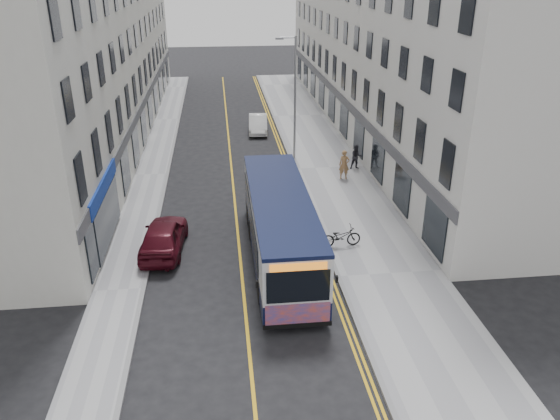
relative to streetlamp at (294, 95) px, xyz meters
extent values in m
plane|color=black|center=(-4.17, -14.00, -4.38)|extent=(140.00, 140.00, 0.00)
cube|color=#939396|center=(2.08, -2.00, -4.32)|extent=(4.50, 64.00, 0.12)
cube|color=#939396|center=(-9.17, -2.00, -4.32)|extent=(2.00, 64.00, 0.12)
cube|color=slate|center=(-0.17, -2.00, -4.32)|extent=(0.18, 64.00, 0.13)
cube|color=slate|center=(-8.17, -2.00, -4.32)|extent=(0.18, 64.00, 0.13)
cube|color=gold|center=(-4.17, -2.00, -4.38)|extent=(0.12, 64.00, 0.01)
cube|color=gold|center=(-0.62, -2.00, -4.38)|extent=(0.10, 64.00, 0.01)
cube|color=gold|center=(-0.42, -2.00, -4.38)|extent=(0.10, 64.00, 0.01)
cube|color=silver|center=(7.33, 7.00, 2.12)|extent=(6.00, 46.00, 13.00)
cube|color=silver|center=(-13.17, 7.00, 2.12)|extent=(6.00, 46.00, 13.00)
cylinder|color=gray|center=(0.08, 0.00, -0.38)|extent=(0.14, 0.14, 8.00)
cylinder|color=gray|center=(-0.42, 0.00, 3.52)|extent=(1.00, 0.08, 0.08)
cube|color=gray|center=(-0.92, 0.00, 3.47)|extent=(0.50, 0.18, 0.12)
cube|color=black|center=(-2.41, -13.40, -3.60)|extent=(2.43, 10.71, 0.88)
cube|color=silver|center=(-2.41, -13.40, -2.29)|extent=(2.43, 10.71, 1.75)
cube|color=black|center=(-2.41, -13.40, -1.33)|extent=(2.45, 10.71, 0.16)
cube|color=black|center=(-3.65, -12.81, -2.48)|extent=(0.04, 8.38, 1.12)
cube|color=black|center=(-1.17, -12.81, -2.48)|extent=(0.04, 8.38, 1.12)
cube|color=black|center=(-2.41, -18.78, -2.39)|extent=(2.19, 0.04, 1.22)
cube|color=#E64513|center=(-2.41, -18.78, -3.55)|extent=(2.29, 0.04, 0.93)
cube|color=orange|center=(-2.41, -18.79, -1.61)|extent=(1.95, 0.04, 0.27)
cylinder|color=black|center=(-3.51, -16.61, -3.90)|extent=(0.27, 0.97, 0.97)
cylinder|color=black|center=(-1.31, -16.61, -3.90)|extent=(0.27, 0.97, 0.97)
cylinder|color=black|center=(-3.51, -11.26, -3.90)|extent=(0.27, 0.97, 0.97)
cylinder|color=black|center=(-1.31, -11.26, -3.90)|extent=(0.27, 0.97, 0.97)
cylinder|color=black|center=(-3.51, -9.50, -3.90)|extent=(0.27, 0.97, 0.97)
cylinder|color=black|center=(-1.31, -9.50, -3.90)|extent=(0.27, 0.97, 0.97)
imported|color=black|center=(0.47, -12.63, -3.77)|extent=(1.94, 0.82, 0.99)
imported|color=olive|center=(2.54, -4.09, -3.38)|extent=(0.69, 0.50, 1.76)
imported|color=black|center=(3.69, -2.48, -3.49)|extent=(0.79, 0.63, 1.55)
imported|color=white|center=(-1.82, 6.91, -3.73)|extent=(1.66, 4.08, 1.31)
imported|color=#440B16|center=(-7.57, -11.93, -3.62)|extent=(2.16, 4.61, 1.52)
camera|label=1|loc=(-4.82, -34.42, 7.64)|focal=35.00mm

